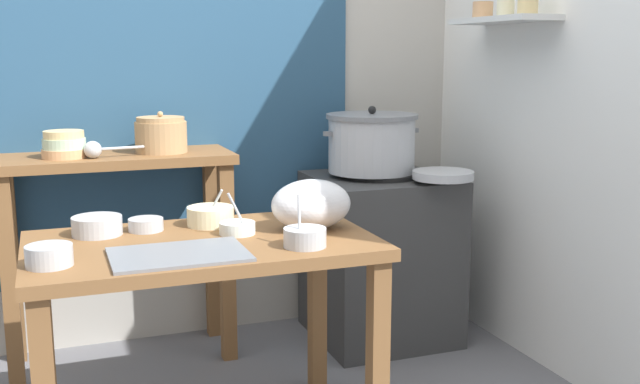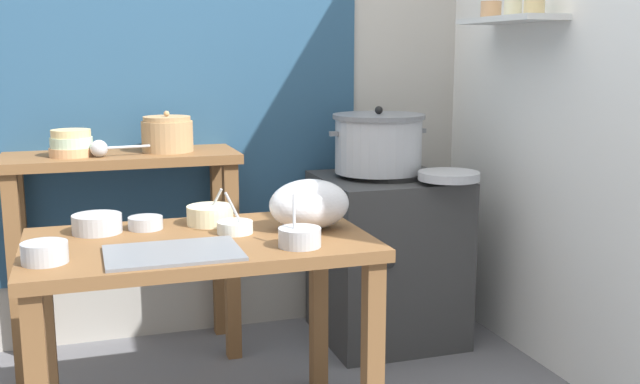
{
  "view_description": "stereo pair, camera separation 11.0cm",
  "coord_description": "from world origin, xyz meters",
  "px_view_note": "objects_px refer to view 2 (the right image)",
  "views": [
    {
      "loc": [
        -0.58,
        -2.31,
        1.31
      ],
      "look_at": [
        0.34,
        0.14,
        0.82
      ],
      "focal_mm": 41.46,
      "sensor_mm": 36.0,
      "label": 1
    },
    {
      "loc": [
        -0.47,
        -2.34,
        1.31
      ],
      "look_at": [
        0.34,
        0.14,
        0.82
      ],
      "focal_mm": 41.46,
      "sensor_mm": 36.0,
      "label": 2
    }
  ],
  "objects_px": {
    "clay_pot": "(167,134)",
    "prep_bowl_1": "(300,236)",
    "bowl_stack_enamel": "(71,144)",
    "prep_bowl_5": "(145,222)",
    "wide_pan": "(449,176)",
    "steamer_pot": "(378,143)",
    "serving_tray": "(173,253)",
    "prep_bowl_2": "(45,252)",
    "prep_table": "(200,271)",
    "back_shelf_table": "(124,205)",
    "prep_bowl_4": "(235,226)",
    "ladle": "(102,148)",
    "stove_block": "(386,257)",
    "plastic_bag": "(309,204)",
    "prep_bowl_3": "(97,223)",
    "prep_bowl_0": "(210,214)"
  },
  "relations": [
    {
      "from": "prep_bowl_4",
      "to": "serving_tray",
      "type": "bearing_deg",
      "value": -138.53
    },
    {
      "from": "clay_pot",
      "to": "back_shelf_table",
      "type": "bearing_deg",
      "value": -180.0
    },
    {
      "from": "stove_block",
      "to": "prep_bowl_1",
      "type": "distance_m",
      "value": 1.2
    },
    {
      "from": "prep_bowl_1",
      "to": "prep_bowl_4",
      "type": "height_order",
      "value": "prep_bowl_1"
    },
    {
      "from": "prep_table",
      "to": "prep_bowl_2",
      "type": "relative_size",
      "value": 8.42
    },
    {
      "from": "ladle",
      "to": "prep_bowl_1",
      "type": "xyz_separation_m",
      "value": [
        0.55,
        -0.95,
        -0.18
      ]
    },
    {
      "from": "prep_table",
      "to": "steamer_pot",
      "type": "height_order",
      "value": "steamer_pot"
    },
    {
      "from": "prep_table",
      "to": "prep_bowl_5",
      "type": "distance_m",
      "value": 0.28
    },
    {
      "from": "prep_bowl_0",
      "to": "prep_bowl_3",
      "type": "bearing_deg",
      "value": -178.63
    },
    {
      "from": "clay_pot",
      "to": "prep_bowl_5",
      "type": "relative_size",
      "value": 1.84
    },
    {
      "from": "serving_tray",
      "to": "prep_bowl_4",
      "type": "bearing_deg",
      "value": 41.47
    },
    {
      "from": "stove_block",
      "to": "bowl_stack_enamel",
      "type": "height_order",
      "value": "bowl_stack_enamel"
    },
    {
      "from": "bowl_stack_enamel",
      "to": "prep_bowl_4",
      "type": "distance_m",
      "value": 0.95
    },
    {
      "from": "clay_pot",
      "to": "prep_bowl_0",
      "type": "distance_m",
      "value": 0.69
    },
    {
      "from": "wide_pan",
      "to": "prep_bowl_2",
      "type": "xyz_separation_m",
      "value": [
        -1.6,
        -0.59,
        -0.04
      ]
    },
    {
      "from": "bowl_stack_enamel",
      "to": "prep_bowl_1",
      "type": "relative_size",
      "value": 1.1
    },
    {
      "from": "back_shelf_table",
      "to": "prep_bowl_1",
      "type": "distance_m",
      "value": 1.14
    },
    {
      "from": "serving_tray",
      "to": "prep_bowl_0",
      "type": "distance_m",
      "value": 0.4
    },
    {
      "from": "steamer_pot",
      "to": "serving_tray",
      "type": "bearing_deg",
      "value": -138.95
    },
    {
      "from": "stove_block",
      "to": "prep_bowl_4",
      "type": "relative_size",
      "value": 5.38
    },
    {
      "from": "clay_pot",
      "to": "prep_bowl_2",
      "type": "height_order",
      "value": "clay_pot"
    },
    {
      "from": "bowl_stack_enamel",
      "to": "prep_bowl_5",
      "type": "xyz_separation_m",
      "value": [
        0.23,
        -0.62,
        -0.21
      ]
    },
    {
      "from": "back_shelf_table",
      "to": "wide_pan",
      "type": "distance_m",
      "value": 1.39
    },
    {
      "from": "clay_pot",
      "to": "wide_pan",
      "type": "relative_size",
      "value": 0.82
    },
    {
      "from": "serving_tray",
      "to": "plastic_bag",
      "type": "distance_m",
      "value": 0.53
    },
    {
      "from": "prep_table",
      "to": "ladle",
      "type": "relative_size",
      "value": 3.92
    },
    {
      "from": "clay_pot",
      "to": "prep_bowl_1",
      "type": "xyz_separation_m",
      "value": [
        0.28,
        -1.04,
        -0.22
      ]
    },
    {
      "from": "prep_table",
      "to": "wide_pan",
      "type": "distance_m",
      "value": 1.24
    },
    {
      "from": "ladle",
      "to": "wide_pan",
      "type": "height_order",
      "value": "ladle"
    },
    {
      "from": "prep_bowl_2",
      "to": "prep_bowl_3",
      "type": "height_order",
      "value": "prep_bowl_3"
    },
    {
      "from": "bowl_stack_enamel",
      "to": "prep_bowl_2",
      "type": "height_order",
      "value": "bowl_stack_enamel"
    },
    {
      "from": "steamer_pot",
      "to": "plastic_bag",
      "type": "relative_size",
      "value": 1.66
    },
    {
      "from": "prep_bowl_3",
      "to": "clay_pot",
      "type": "bearing_deg",
      "value": 64.27
    },
    {
      "from": "prep_bowl_2",
      "to": "prep_bowl_4",
      "type": "xyz_separation_m",
      "value": [
        0.59,
        0.18,
        -0.01
      ]
    },
    {
      "from": "prep_bowl_0",
      "to": "prep_bowl_3",
      "type": "distance_m",
      "value": 0.38
    },
    {
      "from": "back_shelf_table",
      "to": "plastic_bag",
      "type": "xyz_separation_m",
      "value": [
        0.57,
        -0.82,
        0.13
      ]
    },
    {
      "from": "steamer_pot",
      "to": "prep_bowl_2",
      "type": "xyz_separation_m",
      "value": [
        -1.39,
        -0.88,
        -0.16
      ]
    },
    {
      "from": "clay_pot",
      "to": "serving_tray",
      "type": "distance_m",
      "value": 1.05
    },
    {
      "from": "stove_block",
      "to": "prep_bowl_2",
      "type": "xyz_separation_m",
      "value": [
        -1.43,
        -0.86,
        0.37
      ]
    },
    {
      "from": "bowl_stack_enamel",
      "to": "prep_bowl_5",
      "type": "bearing_deg",
      "value": -69.55
    },
    {
      "from": "ladle",
      "to": "prep_bowl_1",
      "type": "distance_m",
      "value": 1.11
    },
    {
      "from": "prep_bowl_3",
      "to": "wide_pan",
      "type": "bearing_deg",
      "value": 10.27
    },
    {
      "from": "plastic_bag",
      "to": "wide_pan",
      "type": "distance_m",
      "value": 0.87
    },
    {
      "from": "clay_pot",
      "to": "plastic_bag",
      "type": "distance_m",
      "value": 0.92
    },
    {
      "from": "back_shelf_table",
      "to": "prep_bowl_5",
      "type": "distance_m",
      "value": 0.66
    },
    {
      "from": "plastic_bag",
      "to": "steamer_pot",
      "type": "bearing_deg",
      "value": 52.47
    },
    {
      "from": "plastic_bag",
      "to": "prep_bowl_3",
      "type": "distance_m",
      "value": 0.71
    },
    {
      "from": "prep_bowl_3",
      "to": "steamer_pot",
      "type": "bearing_deg",
      "value": 23.75
    },
    {
      "from": "plastic_bag",
      "to": "prep_bowl_0",
      "type": "xyz_separation_m",
      "value": [
        -0.31,
        0.18,
        -0.05
      ]
    },
    {
      "from": "prep_table",
      "to": "prep_bowl_0",
      "type": "bearing_deg",
      "value": 69.89
    }
  ]
}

